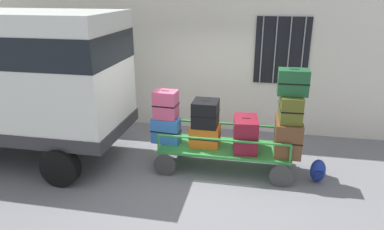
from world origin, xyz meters
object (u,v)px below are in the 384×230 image
suitcase_left_middle (166,104)px  suitcase_center_bottom (245,134)px  van (11,72)px  suitcase_midright_middle (290,107)px  suitcase_midleft_middle (206,113)px  suitcase_midright_top (293,82)px  suitcase_left_bottom (166,131)px  suitcase_midright_bottom (288,136)px  backpack (318,171)px  luggage_cart (224,151)px  suitcase_midleft_bottom (205,135)px

suitcase_left_middle → suitcase_center_bottom: suitcase_left_middle is taller
van → suitcase_midright_middle: size_ratio=6.11×
suitcase_midleft_middle → suitcase_midright_top: suitcase_midright_top is taller
suitcase_left_bottom → suitcase_center_bottom: size_ratio=0.84×
van → suitcase_center_bottom: size_ratio=6.31×
suitcase_midleft_middle → suitcase_center_bottom: 0.84m
suitcase_midright_bottom → backpack: bearing=-17.6°
van → suitcase_left_middle: size_ratio=8.09×
suitcase_midright_bottom → suitcase_midright_top: size_ratio=1.47×
luggage_cart → suitcase_midleft_middle: 0.83m
van → suitcase_midright_bottom: (5.31, 0.27, -1.01)m
backpack → suitcase_center_bottom: bearing=174.4°
backpack → luggage_cart: bearing=174.4°
suitcase_left_middle → suitcase_midleft_bottom: size_ratio=0.95×
luggage_cart → suitcase_midleft_bottom: size_ratio=4.44×
suitcase_midleft_bottom → suitcase_midright_bottom: suitcase_midright_bottom is taller
suitcase_left_middle → backpack: suitcase_left_middle is taller
suitcase_midright_top → suitcase_center_bottom: bearing=-177.3°
suitcase_midleft_middle → suitcase_midright_top: 1.68m
suitcase_midleft_bottom → suitcase_midright_top: size_ratio=1.08×
suitcase_midright_middle → suitcase_midright_top: suitcase_midright_top is taller
suitcase_center_bottom → backpack: size_ratio=1.58×
suitcase_midleft_bottom → suitcase_midright_middle: suitcase_midright_middle is taller
suitcase_midleft_middle → suitcase_midright_bottom: (1.53, -0.02, -0.33)m
suitcase_left_bottom → luggage_cart: bearing=1.3°
suitcase_left_bottom → suitcase_left_middle: suitcase_left_middle is taller
van → suitcase_midleft_middle: size_ratio=8.56×
suitcase_midleft_bottom → backpack: 2.16m
suitcase_midleft_middle → suitcase_left_bottom: bearing=-175.7°
suitcase_center_bottom → suitcase_midright_top: 1.28m
suitcase_center_bottom → suitcase_midright_top: size_ratio=1.31×
suitcase_midleft_middle → suitcase_midright_bottom: bearing=-0.7°
suitcase_left_middle → suitcase_midright_top: size_ratio=1.02×
backpack → suitcase_midright_bottom: bearing=162.4°
backpack → suitcase_midleft_bottom: bearing=175.0°
luggage_cart → suitcase_midright_bottom: 1.22m
suitcase_left_bottom → suitcase_midright_middle: suitcase_midright_middle is taller
luggage_cart → suitcase_midright_middle: suitcase_midright_middle is taller
suitcase_center_bottom → suitcase_midright_middle: (0.77, 0.08, 0.56)m
luggage_cart → backpack: (1.72, -0.17, -0.16)m
suitcase_midright_bottom → suitcase_left_bottom: bearing=-179.1°
van → luggage_cart: (4.16, 0.25, -1.42)m
suitcase_center_bottom → suitcase_midright_middle: suitcase_midright_middle is taller
suitcase_midright_top → suitcase_left_bottom: bearing=-179.4°
suitcase_left_bottom → backpack: (2.87, -0.14, -0.50)m
suitcase_left_middle → suitcase_midright_top: (2.30, -0.02, 0.56)m
luggage_cart → suitcase_left_bottom: (-1.15, -0.03, 0.34)m
suitcase_left_middle → suitcase_center_bottom: 1.60m
van → suitcase_midright_middle: (5.31, 0.29, -0.46)m
suitcase_midright_bottom → luggage_cart: bearing=-179.4°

